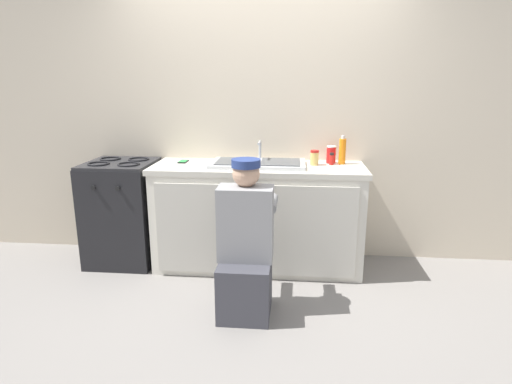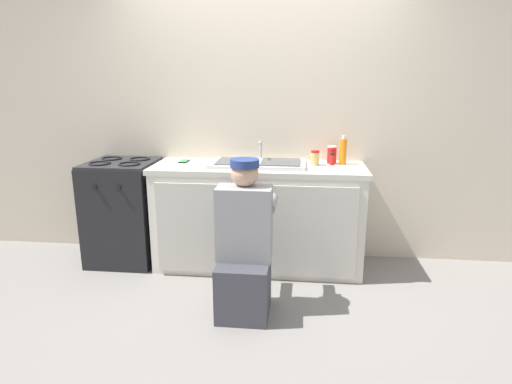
{
  "view_description": "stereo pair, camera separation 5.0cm",
  "coord_description": "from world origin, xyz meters",
  "px_view_note": "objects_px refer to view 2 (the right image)",
  "views": [
    {
      "loc": [
        0.32,
        -3.28,
        1.62
      ],
      "look_at": [
        0.0,
        0.1,
        0.73
      ],
      "focal_mm": 30.0,
      "sensor_mm": 36.0,
      "label": 1
    },
    {
      "loc": [
        0.37,
        -3.28,
        1.62
      ],
      "look_at": [
        0.0,
        0.1,
        0.73
      ],
      "focal_mm": 30.0,
      "sensor_mm": 36.0,
      "label": 2
    }
  ],
  "objects_px": {
    "soap_bottle_orange": "(343,151)",
    "soda_cup_red": "(332,155)",
    "stove_range": "(124,211)",
    "plumber_person": "(244,251)",
    "spice_bottle_red": "(332,159)",
    "condiment_jar": "(315,158)",
    "cell_phone": "(184,161)",
    "sink_double_basin": "(259,163)"
  },
  "relations": [
    {
      "from": "stove_range",
      "to": "condiment_jar",
      "type": "distance_m",
      "value": 1.79
    },
    {
      "from": "soap_bottle_orange",
      "to": "soda_cup_red",
      "type": "relative_size",
      "value": 1.64
    },
    {
      "from": "soap_bottle_orange",
      "to": "spice_bottle_red",
      "type": "height_order",
      "value": "soap_bottle_orange"
    },
    {
      "from": "soda_cup_red",
      "to": "cell_phone",
      "type": "bearing_deg",
      "value": -176.65
    },
    {
      "from": "sink_double_basin",
      "to": "condiment_jar",
      "type": "bearing_deg",
      "value": 7.09
    },
    {
      "from": "plumber_person",
      "to": "sink_double_basin",
      "type": "bearing_deg",
      "value": 88.76
    },
    {
      "from": "stove_range",
      "to": "condiment_jar",
      "type": "height_order",
      "value": "condiment_jar"
    },
    {
      "from": "sink_double_basin",
      "to": "soda_cup_red",
      "type": "distance_m",
      "value": 0.65
    },
    {
      "from": "condiment_jar",
      "to": "sink_double_basin",
      "type": "bearing_deg",
      "value": -172.91
    },
    {
      "from": "stove_range",
      "to": "cell_phone",
      "type": "bearing_deg",
      "value": 9.62
    },
    {
      "from": "stove_range",
      "to": "cell_phone",
      "type": "height_order",
      "value": "stove_range"
    },
    {
      "from": "soap_bottle_orange",
      "to": "soda_cup_red",
      "type": "xyz_separation_m",
      "value": [
        -0.09,
        0.04,
        -0.04
      ]
    },
    {
      "from": "cell_phone",
      "to": "soda_cup_red",
      "type": "distance_m",
      "value": 1.31
    },
    {
      "from": "sink_double_basin",
      "to": "spice_bottle_red",
      "type": "bearing_deg",
      "value": 7.79
    },
    {
      "from": "sink_double_basin",
      "to": "plumber_person",
      "type": "bearing_deg",
      "value": -91.24
    },
    {
      "from": "stove_range",
      "to": "cell_phone",
      "type": "relative_size",
      "value": 6.7
    },
    {
      "from": "sink_double_basin",
      "to": "soda_cup_red",
      "type": "relative_size",
      "value": 5.26
    },
    {
      "from": "sink_double_basin",
      "to": "soda_cup_red",
      "type": "xyz_separation_m",
      "value": [
        0.63,
        0.17,
        0.06
      ]
    },
    {
      "from": "stove_range",
      "to": "soda_cup_red",
      "type": "bearing_deg",
      "value": 5.23
    },
    {
      "from": "soda_cup_red",
      "to": "condiment_jar",
      "type": "relative_size",
      "value": 1.19
    },
    {
      "from": "sink_double_basin",
      "to": "stove_range",
      "type": "relative_size",
      "value": 0.85
    },
    {
      "from": "condiment_jar",
      "to": "cell_phone",
      "type": "bearing_deg",
      "value": 178.43
    },
    {
      "from": "condiment_jar",
      "to": "soda_cup_red",
      "type": "bearing_deg",
      "value": 36.04
    },
    {
      "from": "cell_phone",
      "to": "spice_bottle_red",
      "type": "bearing_deg",
      "value": -0.25
    },
    {
      "from": "cell_phone",
      "to": "soap_bottle_orange",
      "type": "relative_size",
      "value": 0.56
    },
    {
      "from": "stove_range",
      "to": "plumber_person",
      "type": "xyz_separation_m",
      "value": [
        1.21,
        -0.81,
        -0.0
      ]
    },
    {
      "from": "spice_bottle_red",
      "to": "condiment_jar",
      "type": "bearing_deg",
      "value": -169.98
    },
    {
      "from": "stove_range",
      "to": "spice_bottle_red",
      "type": "bearing_deg",
      "value": 2.71
    },
    {
      "from": "stove_range",
      "to": "soda_cup_red",
      "type": "distance_m",
      "value": 1.94
    },
    {
      "from": "cell_phone",
      "to": "soda_cup_red",
      "type": "bearing_deg",
      "value": 3.35
    },
    {
      "from": "spice_bottle_red",
      "to": "sink_double_basin",
      "type": "bearing_deg",
      "value": -172.21
    },
    {
      "from": "soap_bottle_orange",
      "to": "soda_cup_red",
      "type": "height_order",
      "value": "soap_bottle_orange"
    },
    {
      "from": "plumber_person",
      "to": "soap_bottle_orange",
      "type": "bearing_deg",
      "value": 51.93
    },
    {
      "from": "soap_bottle_orange",
      "to": "stove_range",
      "type": "bearing_deg",
      "value": -176.1
    },
    {
      "from": "sink_double_basin",
      "to": "condiment_jar",
      "type": "relative_size",
      "value": 6.25
    },
    {
      "from": "stove_range",
      "to": "sink_double_basin",
      "type": "bearing_deg",
      "value": 0.1
    },
    {
      "from": "soap_bottle_orange",
      "to": "sink_double_basin",
      "type": "bearing_deg",
      "value": -169.69
    },
    {
      "from": "stove_range",
      "to": "soda_cup_red",
      "type": "xyz_separation_m",
      "value": [
        1.86,
        0.17,
        0.53
      ]
    },
    {
      "from": "cell_phone",
      "to": "soap_bottle_orange",
      "type": "xyz_separation_m",
      "value": [
        1.4,
        0.04,
        0.11
      ]
    },
    {
      "from": "spice_bottle_red",
      "to": "condiment_jar",
      "type": "xyz_separation_m",
      "value": [
        -0.15,
        -0.03,
        0.01
      ]
    },
    {
      "from": "soap_bottle_orange",
      "to": "soda_cup_red",
      "type": "distance_m",
      "value": 0.11
    },
    {
      "from": "soap_bottle_orange",
      "to": "spice_bottle_red",
      "type": "bearing_deg",
      "value": -153.99
    }
  ]
}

